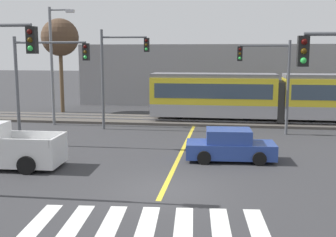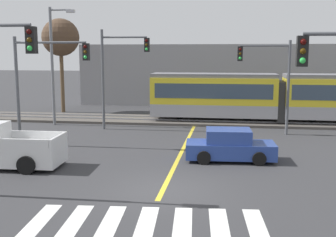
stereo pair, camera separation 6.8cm
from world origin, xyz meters
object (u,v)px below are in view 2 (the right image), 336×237
at_px(light_rail_tram, 280,96).
at_px(street_lamp_west, 54,59).
at_px(sedan_crossing, 230,146).
at_px(traffic_light_mid_left, 42,73).
at_px(traffic_light_far_right, 271,72).
at_px(bare_tree_far_west, 61,38).
at_px(traffic_light_far_left, 117,65).

relative_size(light_rail_tram, street_lamp_west, 2.25).
bearing_deg(sedan_crossing, traffic_light_mid_left, 170.09).
xyz_separation_m(light_rail_tram, traffic_light_mid_left, (-13.69, -9.21, 1.98)).
distance_m(sedan_crossing, traffic_light_far_right, 8.09).
relative_size(traffic_light_mid_left, street_lamp_west, 0.73).
bearing_deg(sedan_crossing, bare_tree_far_west, 134.40).
bearing_deg(traffic_light_mid_left, traffic_light_far_right, 22.56).
xyz_separation_m(sedan_crossing, traffic_light_far_left, (-7.42, 7.21, 3.58)).
height_order(traffic_light_mid_left, traffic_light_far_right, traffic_light_mid_left).
bearing_deg(bare_tree_far_west, traffic_light_far_left, -47.05).
height_order(light_rail_tram, traffic_light_far_left, traffic_light_far_left).
bearing_deg(traffic_light_far_right, street_lamp_west, 174.68).
distance_m(light_rail_tram, traffic_light_far_right, 4.51).
xyz_separation_m(light_rail_tram, sedan_crossing, (-3.51, -10.99, -1.35)).
relative_size(traffic_light_far_right, bare_tree_far_west, 0.74).
relative_size(sedan_crossing, bare_tree_far_west, 0.54).
distance_m(sedan_crossing, bare_tree_far_west, 21.26).
bearing_deg(traffic_light_far_right, traffic_light_far_left, 178.91).
distance_m(traffic_light_mid_left, street_lamp_west, 6.97).
bearing_deg(bare_tree_far_west, light_rail_tram, -11.57).
relative_size(light_rail_tram, bare_tree_far_west, 2.32).
xyz_separation_m(light_rail_tram, traffic_light_far_right, (-1.07, -3.97, 1.85)).
relative_size(traffic_light_mid_left, bare_tree_far_west, 0.75).
distance_m(traffic_light_far_right, street_lamp_west, 14.81).
relative_size(sedan_crossing, street_lamp_west, 0.52).
bearing_deg(sedan_crossing, traffic_light_far_left, 135.82).
distance_m(light_rail_tram, street_lamp_west, 16.22).
bearing_deg(bare_tree_far_west, street_lamp_west, -71.82).
xyz_separation_m(sedan_crossing, traffic_light_far_right, (2.44, 7.02, 3.20)).
bearing_deg(traffic_light_mid_left, light_rail_tram, 33.95).
xyz_separation_m(light_rail_tram, street_lamp_west, (-15.80, -2.60, 2.59)).
height_order(traffic_light_mid_left, street_lamp_west, street_lamp_west).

